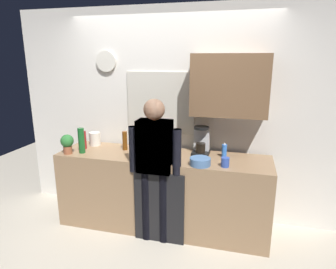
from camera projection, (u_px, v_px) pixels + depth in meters
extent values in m
plane|color=beige|center=(156.00, 239.00, 3.37)|extent=(8.00, 8.00, 0.00)
cube|color=#937251|center=(163.00, 191.00, 3.53)|extent=(2.46, 0.64, 0.90)
cube|color=black|center=(159.00, 208.00, 3.22)|extent=(0.56, 0.02, 0.81)
cube|color=white|center=(172.00, 115.00, 3.72)|extent=(4.06, 0.10, 2.60)
cube|color=beige|center=(160.00, 103.00, 3.66)|extent=(0.86, 0.02, 0.76)
cube|color=#8CA5C6|center=(160.00, 103.00, 3.66)|extent=(0.80, 0.02, 0.70)
cube|color=brown|center=(230.00, 85.00, 3.25)|extent=(0.84, 0.32, 0.68)
cylinder|color=silver|center=(106.00, 61.00, 3.69)|extent=(0.26, 0.03, 0.26)
cube|color=black|center=(201.00, 153.00, 3.46)|extent=(0.20, 0.20, 0.03)
cube|color=silver|center=(202.00, 139.00, 3.48)|extent=(0.18, 0.08, 0.28)
cylinder|color=black|center=(201.00, 148.00, 3.42)|extent=(0.11, 0.11, 0.11)
cylinder|color=black|center=(201.00, 128.00, 3.39)|extent=(0.17, 0.17, 0.03)
cylinder|color=brown|center=(125.00, 141.00, 3.59)|extent=(0.06, 0.06, 0.23)
cylinder|color=#195923|center=(81.00, 141.00, 3.47)|extent=(0.07, 0.07, 0.30)
cylinder|color=#2D8C33|center=(152.00, 144.00, 3.36)|extent=(0.09, 0.09, 0.28)
cylinder|color=maroon|center=(84.00, 140.00, 3.65)|extent=(0.06, 0.06, 0.22)
cylinder|color=#3351B2|center=(225.00, 162.00, 3.04)|extent=(0.08, 0.08, 0.10)
cylinder|color=white|center=(133.00, 148.00, 3.55)|extent=(0.08, 0.08, 0.09)
cylinder|color=#4C72A5|center=(200.00, 162.00, 3.09)|extent=(0.22, 0.22, 0.08)
cylinder|color=#9E5638|center=(68.00, 150.00, 3.47)|extent=(0.10, 0.10, 0.09)
sphere|color=#2D7233|center=(67.00, 141.00, 3.44)|extent=(0.15, 0.15, 0.15)
cylinder|color=blue|center=(224.00, 151.00, 3.33)|extent=(0.06, 0.06, 0.15)
cone|color=white|center=(225.00, 143.00, 3.30)|extent=(0.02, 0.02, 0.03)
cylinder|color=silver|center=(95.00, 139.00, 3.79)|extent=(0.14, 0.14, 0.17)
cylinder|color=brown|center=(147.00, 205.00, 3.29)|extent=(0.12, 0.12, 0.82)
cylinder|color=brown|center=(164.00, 207.00, 3.24)|extent=(0.12, 0.12, 0.82)
cube|color=silver|center=(155.00, 146.00, 3.09)|extent=(0.36, 0.20, 0.56)
sphere|color=#D8AD8C|center=(154.00, 110.00, 2.99)|extent=(0.22, 0.22, 0.22)
cylinder|color=silver|center=(133.00, 149.00, 3.16)|extent=(0.09, 0.09, 0.50)
cylinder|color=silver|center=(177.00, 153.00, 3.04)|extent=(0.09, 0.09, 0.50)
cylinder|color=black|center=(147.00, 205.00, 3.29)|extent=(0.12, 0.12, 0.82)
cylinder|color=black|center=(164.00, 207.00, 3.24)|extent=(0.12, 0.12, 0.82)
cube|color=#262633|center=(155.00, 146.00, 3.09)|extent=(0.36, 0.20, 0.56)
sphere|color=#D8AD8C|center=(154.00, 110.00, 2.99)|extent=(0.22, 0.22, 0.22)
cylinder|color=#262633|center=(133.00, 149.00, 3.16)|extent=(0.09, 0.09, 0.50)
cylinder|color=#262633|center=(177.00, 153.00, 3.04)|extent=(0.09, 0.09, 0.50)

